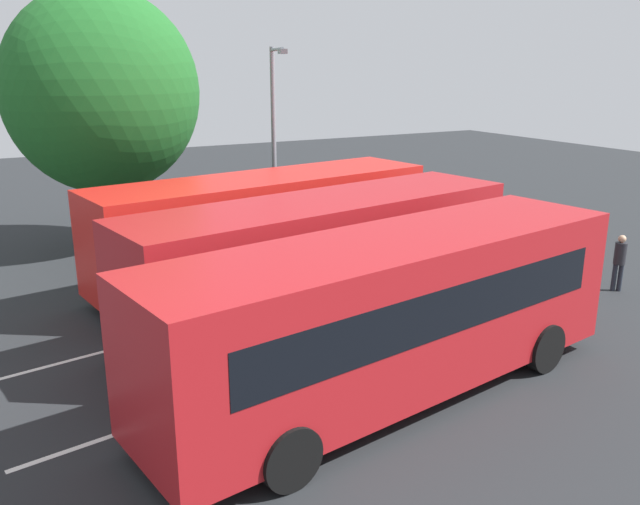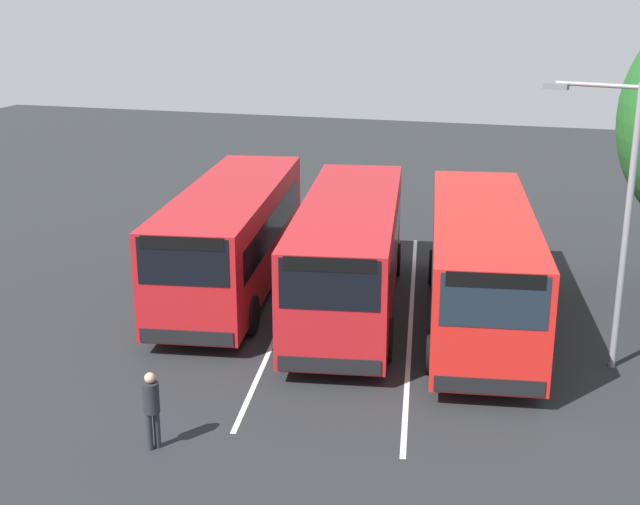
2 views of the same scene
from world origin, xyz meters
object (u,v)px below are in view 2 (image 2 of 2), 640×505
bus_center_left (349,251)px  pedestrian (152,404)px  street_lamp (618,208)px  bus_far_left (232,235)px  bus_center_right (481,263)px

bus_center_left → pedestrian: size_ratio=6.39×
street_lamp → bus_center_left: bearing=-0.1°
street_lamp → bus_far_left: bearing=2.0°
bus_center_right → bus_far_left: bearing=-103.7°
bus_center_right → street_lamp: bearing=52.0°
bus_far_left → street_lamp: size_ratio=1.54×
bus_far_left → bus_center_left: same height
pedestrian → bus_center_right: bearing=-81.3°
bus_center_right → bus_center_left: bearing=-99.4°
bus_far_left → bus_center_left: size_ratio=1.00×
bus_far_left → bus_center_left: 3.76m
bus_far_left → pedestrian: bearing=3.2°
bus_center_right → pedestrian: bus_center_right is taller
bus_center_right → pedestrian: 9.98m
bus_far_left → pedestrian: (9.00, 1.93, -0.79)m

